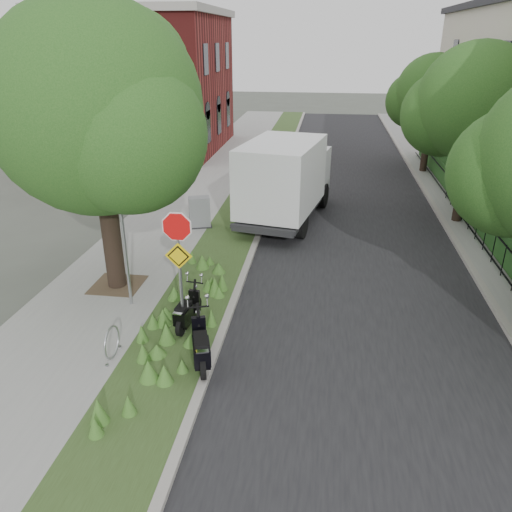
{
  "coord_description": "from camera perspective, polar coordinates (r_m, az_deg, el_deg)",
  "views": [
    {
      "loc": [
        1.78,
        -9.42,
        6.71
      ],
      "look_at": [
        0.07,
        2.76,
        1.3
      ],
      "focal_mm": 35.0,
      "sensor_mm": 36.0,
      "label": 1
    }
  ],
  "objects": [
    {
      "name": "far_tree_b",
      "position": [
        20.28,
        23.56,
        15.23
      ],
      "size": [
        4.83,
        4.31,
        6.56
      ],
      "color": "black",
      "rests_on": "ground"
    },
    {
      "name": "kerb_near",
      "position": [
        20.65,
        1.25,
        4.96
      ],
      "size": [
        0.2,
        60.0,
        0.13
      ],
      "primitive_type": "cube",
      "color": "#9E9991",
      "rests_on": "ground"
    },
    {
      "name": "street_tree_main",
      "position": [
        13.74,
        -17.92,
        14.66
      ],
      "size": [
        6.21,
        5.54,
        7.66
      ],
      "color": "black",
      "rests_on": "ground"
    },
    {
      "name": "footpath_far",
      "position": [
        21.51,
        24.97,
        3.45
      ],
      "size": [
        3.2,
        60.0,
        0.12
      ],
      "primitive_type": "cube",
      "color": "gray",
      "rests_on": "ground"
    },
    {
      "name": "brick_building",
      "position": [
        33.48,
        -12.39,
        18.95
      ],
      "size": [
        9.4,
        10.4,
        8.3
      ],
      "color": "maroon",
      "rests_on": "ground"
    },
    {
      "name": "utility_cabinet",
      "position": [
        18.91,
        -6.47,
        4.96
      ],
      "size": [
        1.0,
        0.82,
        1.15
      ],
      "color": "#262628",
      "rests_on": "ground"
    },
    {
      "name": "ground",
      "position": [
        11.7,
        -2.24,
        -11.27
      ],
      "size": [
        120.0,
        120.0,
        0.0
      ],
      "primitive_type": "plane",
      "color": "#4C5147",
      "rests_on": "ground"
    },
    {
      "name": "bare_post",
      "position": [
        13.11,
        -14.9,
        2.41
      ],
      "size": [
        0.08,
        0.08,
        4.0
      ],
      "color": "#A5A8AD",
      "rests_on": "ground"
    },
    {
      "name": "fence_far",
      "position": [
        21.05,
        22.65,
        5.2
      ],
      "size": [
        0.04,
        24.0,
        1.0
      ],
      "color": "black",
      "rests_on": "ground"
    },
    {
      "name": "hedge_far",
      "position": [
        21.24,
        24.48,
        5.05
      ],
      "size": [
        1.0,
        24.0,
        1.1
      ],
      "primitive_type": "cube",
      "color": "#1F4B1A",
      "rests_on": "footpath_far"
    },
    {
      "name": "scooter_near",
      "position": [
        12.42,
        -7.98,
        -6.69
      ],
      "size": [
        0.42,
        1.51,
        0.72
      ],
      "color": "black",
      "rests_on": "ground"
    },
    {
      "name": "sidewalk_near",
      "position": [
        21.4,
        -8.82,
        5.34
      ],
      "size": [
        3.5,
        60.0,
        0.12
      ],
      "primitive_type": "cube",
      "color": "gray",
      "rests_on": "ground"
    },
    {
      "name": "sign_assembly",
      "position": [
        11.38,
        -8.87,
        0.77
      ],
      "size": [
        0.94,
        0.08,
        3.22
      ],
      "color": "#A5A8AD",
      "rests_on": "ground"
    },
    {
      "name": "verge",
      "position": [
        20.79,
        -1.5,
        5.07
      ],
      "size": [
        2.0,
        60.0,
        0.12
      ],
      "primitive_type": "cube",
      "color": "#34461E",
      "rests_on": "ground"
    },
    {
      "name": "kerb_far",
      "position": [
        21.06,
        20.56,
        3.8
      ],
      "size": [
        0.2,
        60.0,
        0.13
      ],
      "primitive_type": "cube",
      "color": "#9E9991",
      "rests_on": "ground"
    },
    {
      "name": "road",
      "position": [
        20.58,
        10.99,
        4.28
      ],
      "size": [
        7.0,
        60.0,
        0.01
      ],
      "primitive_type": "cube",
      "color": "black",
      "rests_on": "ground"
    },
    {
      "name": "box_truck",
      "position": [
        19.47,
        3.41,
        9.06
      ],
      "size": [
        3.44,
        6.4,
        2.75
      ],
      "color": "#262628",
      "rests_on": "ground"
    },
    {
      "name": "bike_hoop",
      "position": [
        11.68,
        -16.16,
        -9.46
      ],
      "size": [
        0.06,
        0.78,
        0.77
      ],
      "color": "#A5A8AD",
      "rests_on": "ground"
    },
    {
      "name": "far_tree_c",
      "position": [
        28.08,
        19.42,
        16.84
      ],
      "size": [
        4.37,
        3.89,
        5.93
      ],
      "color": "black",
      "rests_on": "ground"
    },
    {
      "name": "scooter_far",
      "position": [
        10.99,
        -6.28,
        -10.7
      ],
      "size": [
        0.7,
        1.69,
        0.83
      ],
      "color": "black",
      "rests_on": "ground"
    }
  ]
}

